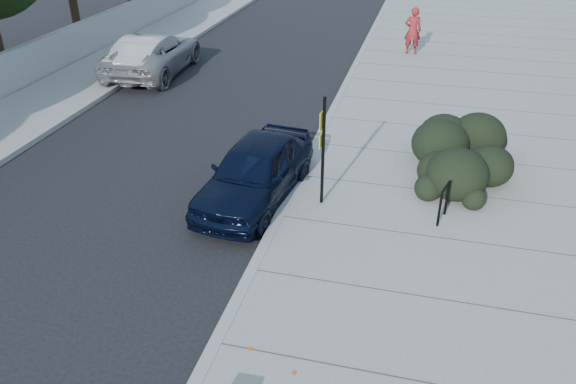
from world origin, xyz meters
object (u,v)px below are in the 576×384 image
(wagon_silver, at_px, (152,54))
(pedestrian, at_px, (413,31))
(sign_post, at_px, (323,145))
(bike_rack, at_px, (444,199))
(sedan_navy, at_px, (255,171))
(suv_silver, at_px, (153,54))

(wagon_silver, xyz_separation_m, pedestrian, (9.53, 4.72, 0.34))
(wagon_silver, bearing_deg, sign_post, 134.19)
(bike_rack, distance_m, pedestrian, 13.25)
(sign_post, xyz_separation_m, pedestrian, (1.25, 13.07, -0.50))
(sign_post, bearing_deg, sedan_navy, -175.47)
(sedan_navy, height_order, pedestrian, pedestrian)
(bike_rack, relative_size, sign_post, 0.33)
(bike_rack, xyz_separation_m, suv_silver, (-11.00, 8.52, 0.07))
(sign_post, bearing_deg, pedestrian, 90.96)
(wagon_silver, bearing_deg, bike_rack, 141.91)
(sedan_navy, bearing_deg, pedestrian, 84.35)
(sedan_navy, relative_size, suv_silver, 0.81)
(bike_rack, bearing_deg, suv_silver, 158.11)
(sedan_navy, height_order, suv_silver, suv_silver)
(pedestrian, bearing_deg, suv_silver, 19.14)
(bike_rack, height_order, wagon_silver, wagon_silver)
(sign_post, distance_m, pedestrian, 13.14)
(bike_rack, height_order, sign_post, sign_post)
(suv_silver, xyz_separation_m, pedestrian, (9.53, 4.65, 0.37))
(bike_rack, xyz_separation_m, pedestrian, (-1.47, 13.17, 0.44))
(bike_rack, relative_size, wagon_silver, 0.19)
(sedan_navy, bearing_deg, bike_rack, 4.67)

